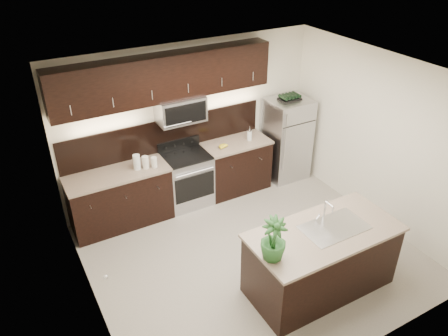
{
  "coord_description": "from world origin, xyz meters",
  "views": [
    {
      "loc": [
        -2.77,
        -4.11,
        4.38
      ],
      "look_at": [
        -0.17,
        0.55,
        1.25
      ],
      "focal_mm": 35.0,
      "sensor_mm": 36.0,
      "label": 1
    }
  ],
  "objects": [
    {
      "name": "room_walls",
      "position": [
        -0.11,
        -0.04,
        1.7
      ],
      "size": [
        4.52,
        4.02,
        2.71
      ],
      "color": "beige",
      "rests_on": "ground"
    },
    {
      "name": "island",
      "position": [
        0.43,
        -0.97,
        0.47
      ],
      "size": [
        1.96,
        0.96,
        0.94
      ],
      "color": "black",
      "rests_on": "ground"
    },
    {
      "name": "counter_run",
      "position": [
        -0.46,
        1.69,
        0.47
      ],
      "size": [
        3.51,
        0.65,
        0.94
      ],
      "color": "black",
      "rests_on": "ground"
    },
    {
      "name": "upper_fixtures",
      "position": [
        -0.43,
        1.84,
        2.14
      ],
      "size": [
        3.49,
        0.4,
        1.66
      ],
      "color": "black",
      "rests_on": "counter_run"
    },
    {
      "name": "wine_rack",
      "position": [
        1.76,
        1.63,
        1.58
      ],
      "size": [
        0.38,
        0.24,
        0.09
      ],
      "color": "black",
      "rests_on": "refrigerator"
    },
    {
      "name": "ground",
      "position": [
        0.0,
        0.0,
        0.0
      ],
      "size": [
        4.5,
        4.5,
        0.0
      ],
      "primitive_type": "plane",
      "color": "gray",
      "rests_on": "ground"
    },
    {
      "name": "refrigerator",
      "position": [
        1.76,
        1.63,
        0.77
      ],
      "size": [
        0.74,
        0.67,
        1.54
      ],
      "primitive_type": "cube",
      "color": "#B2B2B7",
      "rests_on": "ground"
    },
    {
      "name": "sink_faucet",
      "position": [
        0.58,
        -0.96,
        0.96
      ],
      "size": [
        0.84,
        0.5,
        0.28
      ],
      "color": "silver",
      "rests_on": "island"
    },
    {
      "name": "bananas",
      "position": [
        0.36,
        1.61,
        0.97
      ],
      "size": [
        0.21,
        0.18,
        0.06
      ],
      "primitive_type": "ellipsoid",
      "rotation": [
        0.0,
        0.0,
        0.31
      ],
      "color": "gold",
      "rests_on": "counter_run"
    },
    {
      "name": "french_press",
      "position": [
        0.95,
        1.64,
        1.04
      ],
      "size": [
        0.09,
        0.09,
        0.26
      ],
      "rotation": [
        0.0,
        0.0,
        0.41
      ],
      "color": "silver",
      "rests_on": "counter_run"
    },
    {
      "name": "plant",
      "position": [
        -0.42,
        -1.05,
        1.21
      ],
      "size": [
        0.35,
        0.35,
        0.54
      ],
      "primitive_type": "imported",
      "rotation": [
        0.0,
        0.0,
        -0.16
      ],
      "color": "#204F1F",
      "rests_on": "island"
    },
    {
      "name": "canisters",
      "position": [
        -1.0,
        1.61,
        1.05
      ],
      "size": [
        0.35,
        0.17,
        0.24
      ],
      "rotation": [
        0.0,
        0.0,
        -0.28
      ],
      "color": "silver",
      "rests_on": "counter_run"
    }
  ]
}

